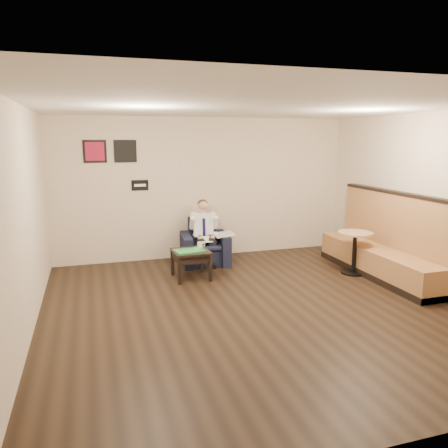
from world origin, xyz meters
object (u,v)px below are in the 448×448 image
object	(u,v)px
side_table	(191,264)
smartphone	(191,248)
coffee_mug	(200,245)
cafe_table	(354,253)
banquette	(381,235)
armchair	(205,242)
green_folder	(189,251)
seated_man	(206,235)

from	to	relation	value
side_table	smartphone	size ratio (longest dim) A/B	3.93
coffee_mug	cafe_table	xyz separation A→B (m)	(2.66, -0.72, -0.17)
side_table	banquette	size ratio (longest dim) A/B	0.21
armchair	coffee_mug	bearing A→B (deg)	-105.50
side_table	banquette	bearing A→B (deg)	-14.30
cafe_table	armchair	bearing A→B (deg)	149.52
green_folder	smartphone	xyz separation A→B (m)	(0.08, 0.20, -0.00)
armchair	smartphone	xyz separation A→B (m)	(-0.41, -0.65, 0.07)
armchair	seated_man	xyz separation A→B (m)	(-0.01, -0.11, 0.16)
armchair	cafe_table	xyz separation A→B (m)	(2.39, -1.41, -0.05)
seated_man	cafe_table	size ratio (longest dim) A/B	1.55
armchair	side_table	bearing A→B (deg)	-113.47
green_folder	coffee_mug	distance (m)	0.28
armchair	green_folder	bearing A→B (deg)	-114.47
armchair	smartphone	world-z (taller)	armchair
smartphone	coffee_mug	bearing A→B (deg)	-7.10
coffee_mug	cafe_table	bearing A→B (deg)	-15.12
side_table	coffee_mug	size ratio (longest dim) A/B	5.79
side_table	smartphone	world-z (taller)	smartphone
armchair	banquette	world-z (taller)	banquette
smartphone	banquette	size ratio (longest dim) A/B	0.05
smartphone	seated_man	bearing A→B (deg)	61.77
armchair	green_folder	xyz separation A→B (m)	(-0.49, -0.85, 0.07)
green_folder	cafe_table	xyz separation A→B (m)	(2.89, -0.56, -0.12)
smartphone	banquette	xyz separation A→B (m)	(3.17, -1.00, 0.23)
seated_man	green_folder	bearing A→B (deg)	-117.46
armchair	seated_man	distance (m)	0.19
green_folder	smartphone	world-z (taller)	green_folder
smartphone	green_folder	bearing A→B (deg)	-103.96
armchair	banquette	size ratio (longest dim) A/B	0.31
green_folder	coffee_mug	size ratio (longest dim) A/B	4.74
armchair	side_table	world-z (taller)	armchair
green_folder	banquette	size ratio (longest dim) A/B	0.17
side_table	seated_man	bearing A→B (deg)	57.77
coffee_mug	armchair	bearing A→B (deg)	68.75
banquette	coffee_mug	bearing A→B (deg)	162.43
green_folder	armchair	bearing A→B (deg)	59.78
seated_man	smartphone	bearing A→B (deg)	-120.93
cafe_table	seated_man	bearing A→B (deg)	151.64
cafe_table	smartphone	bearing A→B (deg)	164.86
green_folder	banquette	xyz separation A→B (m)	(3.25, -0.80, 0.23)
side_table	banquette	world-z (taller)	banquette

